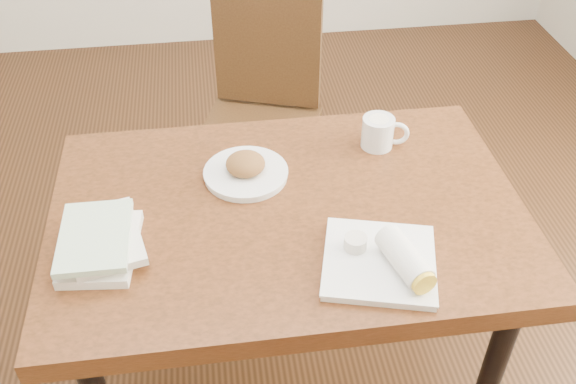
{
  "coord_description": "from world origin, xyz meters",
  "views": [
    {
      "loc": [
        -0.17,
        -1.23,
        1.83
      ],
      "look_at": [
        0.0,
        0.0,
        0.8
      ],
      "focal_mm": 40.0,
      "sensor_mm": 36.0,
      "label": 1
    }
  ],
  "objects": [
    {
      "name": "ground",
      "position": [
        0.0,
        0.0,
        -0.01
      ],
      "size": [
        4.0,
        5.0,
        0.01
      ],
      "primitive_type": "cube",
      "color": "#472814",
      "rests_on": "ground"
    },
    {
      "name": "table",
      "position": [
        0.0,
        0.0,
        0.67
      ],
      "size": [
        1.21,
        0.82,
        0.75
      ],
      "color": "brown",
      "rests_on": "ground"
    },
    {
      "name": "chair_far",
      "position": [
        0.01,
        0.81,
        0.55
      ],
      "size": [
        0.53,
        0.53,
        0.95
      ],
      "color": "#452C13",
      "rests_on": "ground"
    },
    {
      "name": "plate_scone",
      "position": [
        -0.1,
        0.14,
        0.77
      ],
      "size": [
        0.23,
        0.23,
        0.07
      ],
      "color": "white",
      "rests_on": "table"
    },
    {
      "name": "coffee_mug",
      "position": [
        0.3,
        0.23,
        0.8
      ],
      "size": [
        0.13,
        0.09,
        0.09
      ],
      "color": "white",
      "rests_on": "table"
    },
    {
      "name": "plate_burrito",
      "position": [
        0.19,
        -0.25,
        0.78
      ],
      "size": [
        0.31,
        0.31,
        0.09
      ],
      "color": "white",
      "rests_on": "table"
    },
    {
      "name": "book_stack",
      "position": [
        -0.46,
        -0.1,
        0.78
      ],
      "size": [
        0.21,
        0.27,
        0.06
      ],
      "color": "white",
      "rests_on": "table"
    }
  ]
}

